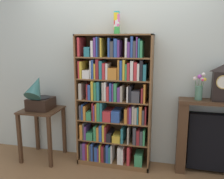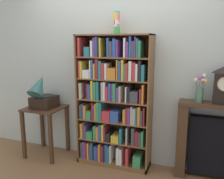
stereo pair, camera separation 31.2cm
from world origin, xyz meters
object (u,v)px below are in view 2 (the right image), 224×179
Objects in this scene: cup_stack at (117,23)px; mantel_clock at (224,85)px; gramophone at (42,94)px; fireplace_mantel at (216,142)px; bookshelf at (113,105)px; side_table_left at (45,120)px; flower_vase at (200,90)px.

cup_stack is 0.63× the size of mantel_clock.
gramophone is 0.55× the size of fireplace_mantel.
bookshelf is 1.06m from side_table_left.
bookshelf is 1.09m from flower_vase.
mantel_clock reaches higher than fireplace_mantel.
mantel_clock is at bearing 3.00° from side_table_left.
bookshelf is at bearing -128.66° from cup_stack.
side_table_left is 1.39× the size of gramophone.
gramophone is (0.00, -0.05, 0.40)m from side_table_left.
gramophone is at bearing -175.24° from fireplace_mantel.
bookshelf is at bearing 7.37° from gramophone.
bookshelf is 1.34m from fireplace_mantel.
mantel_clock is at bearing -0.68° from flower_vase.
bookshelf is at bearing 4.67° from side_table_left.
bookshelf is at bearing -177.30° from fireplace_mantel.
bookshelf reaches higher than flower_vase.
flower_vase is at bearing 179.32° from mantel_clock.
bookshelf is 2.40× the size of side_table_left.
fireplace_mantel is at bearing 2.70° from bookshelf.
cup_stack reaches higher than side_table_left.
flower_vase reaches higher than side_table_left.
bookshelf is 1.05m from cup_stack.
mantel_clock is 1.29× the size of flower_vase.
flower_vase is at bearing -175.45° from fireplace_mantel.
fireplace_mantel is 0.67m from flower_vase.
mantel_clock is at bearing 1.72° from bookshelf.
gramophone reaches higher than fireplace_mantel.
fireplace_mantel is (2.30, 0.14, -0.07)m from side_table_left.
cup_stack is 0.29× the size of fireplace_mantel.
cup_stack is 1.29m from flower_vase.
flower_vase is at bearing -0.01° from cup_stack.
fireplace_mantel is 0.71m from mantel_clock.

